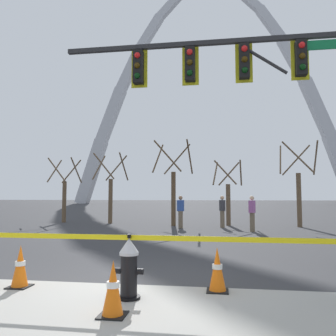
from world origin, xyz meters
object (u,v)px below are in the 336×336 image
(pedestrian_walking_right, at_px, (222,211))
(pedestrian_standing_center, at_px, (252,213))
(traffic_signal_gantry, at_px, (262,85))
(monument_arch, at_px, (210,102))
(fire_hydrant, at_px, (129,268))
(pedestrian_walking_left, at_px, (181,212))
(traffic_cone_mid_sidewalk, at_px, (20,267))
(traffic_cone_curb_edge, at_px, (113,289))
(traffic_cone_by_hydrant, at_px, (217,270))

(pedestrian_walking_right, bearing_deg, pedestrian_standing_center, -54.23)
(traffic_signal_gantry, xyz_separation_m, monument_arch, (-2.87, 59.21, 16.01))
(fire_hydrant, relative_size, traffic_signal_gantry, 0.13)
(fire_hydrant, relative_size, pedestrian_walking_left, 0.62)
(fire_hydrant, bearing_deg, pedestrian_walking_left, 92.49)
(pedestrian_walking_left, bearing_deg, traffic_cone_mid_sidewalk, -97.76)
(traffic_signal_gantry, distance_m, pedestrian_standing_center, 7.86)
(traffic_cone_curb_edge, bearing_deg, monument_arch, 90.33)
(monument_arch, bearing_deg, traffic_cone_by_hydrant, -88.41)
(traffic_cone_mid_sidewalk, height_order, traffic_cone_curb_edge, same)
(monument_arch, distance_m, pedestrian_walking_right, 54.13)
(fire_hydrant, xyz_separation_m, traffic_cone_mid_sidewalk, (-2.05, 0.36, -0.11))
(fire_hydrant, distance_m, traffic_cone_by_hydrant, 1.48)
(traffic_cone_curb_edge, bearing_deg, pedestrian_standing_center, 75.88)
(fire_hydrant, distance_m, pedestrian_walking_right, 12.40)
(traffic_cone_curb_edge, height_order, traffic_signal_gantry, traffic_signal_gantry)
(monument_arch, bearing_deg, fire_hydrant, -89.66)
(traffic_cone_curb_edge, distance_m, pedestrian_standing_center, 11.64)
(fire_hydrant, bearing_deg, traffic_cone_mid_sidewalk, 170.09)
(fire_hydrant, relative_size, pedestrian_standing_center, 0.62)
(traffic_cone_by_hydrant, distance_m, pedestrian_walking_left, 11.23)
(traffic_cone_mid_sidewalk, relative_size, pedestrian_standing_center, 0.46)
(pedestrian_standing_center, distance_m, pedestrian_walking_right, 2.22)
(traffic_signal_gantry, bearing_deg, traffic_cone_curb_edge, -120.23)
(monument_arch, bearing_deg, traffic_cone_mid_sidewalk, -91.54)
(monument_arch, relative_size, pedestrian_walking_left, 34.73)
(traffic_cone_by_hydrant, height_order, pedestrian_walking_left, pedestrian_walking_left)
(fire_hydrant, xyz_separation_m, traffic_cone_curb_edge, (-0.01, -0.79, -0.11))
(traffic_cone_curb_edge, xyz_separation_m, traffic_signal_gantry, (2.50, 4.30, 4.05))
(pedestrian_standing_center, height_order, pedestrian_walking_right, same)
(traffic_cone_by_hydrant, bearing_deg, pedestrian_walking_left, 99.55)
(traffic_cone_curb_edge, bearing_deg, traffic_cone_by_hydrant, 45.51)
(traffic_cone_mid_sidewalk, distance_m, pedestrian_standing_center, 11.26)
(fire_hydrant, distance_m, pedestrian_walking_left, 11.68)
(fire_hydrant, height_order, pedestrian_standing_center, pedestrian_standing_center)
(pedestrian_walking_left, bearing_deg, monument_arch, 89.85)
(traffic_cone_curb_edge, xyz_separation_m, monument_arch, (-0.36, 63.51, 20.06))
(fire_hydrant, bearing_deg, traffic_signal_gantry, 54.57)
(traffic_cone_mid_sidewalk, distance_m, monument_arch, 65.53)
(pedestrian_walking_right, bearing_deg, pedestrian_walking_left, -162.66)
(fire_hydrant, height_order, traffic_signal_gantry, traffic_signal_gantry)
(traffic_cone_mid_sidewalk, xyz_separation_m, pedestrian_standing_center, (4.88, 10.14, 0.46))
(traffic_cone_by_hydrant, distance_m, traffic_cone_curb_edge, 1.94)
(monument_arch, xyz_separation_m, pedestrian_walking_right, (1.90, -50.42, -19.60))
(traffic_cone_mid_sidewalk, height_order, pedestrian_standing_center, pedestrian_standing_center)
(monument_arch, height_order, pedestrian_standing_center, monument_arch)
(traffic_cone_mid_sidewalk, bearing_deg, fire_hydrant, -9.91)
(fire_hydrant, xyz_separation_m, pedestrian_walking_right, (1.53, 12.30, 0.35))
(traffic_cone_curb_edge, xyz_separation_m, pedestrian_walking_right, (1.54, 13.09, 0.46))
(traffic_cone_curb_edge, relative_size, pedestrian_walking_left, 0.46)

